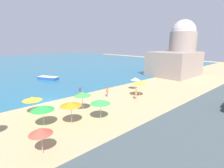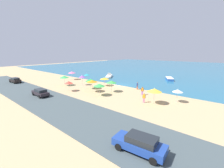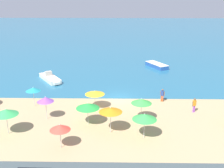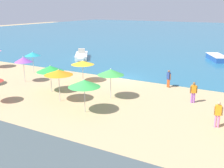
% 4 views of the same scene
% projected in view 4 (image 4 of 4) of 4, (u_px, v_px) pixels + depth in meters
% --- Properties ---
extents(ground_plane, '(160.00, 160.00, 0.00)m').
position_uv_depth(ground_plane, '(121.00, 78.00, 29.38)').
color(ground_plane, tan).
extents(sea, '(150.00, 110.00, 0.05)m').
position_uv_depth(sea, '(217.00, 34.00, 75.36)').
color(sea, '#266686').
rests_on(sea, ground_plane).
extents(beach_umbrella_0, '(2.15, 2.15, 2.51)m').
position_uv_depth(beach_umbrella_0, '(111.00, 72.00, 22.43)').
color(beach_umbrella_0, '#B2B2B7').
rests_on(beach_umbrella_0, ground_plane).
extents(beach_umbrella_1, '(1.77, 1.77, 2.38)m').
position_uv_depth(beach_umbrella_1, '(32.00, 54.00, 31.47)').
color(beach_umbrella_1, '#B2B2B7').
rests_on(beach_umbrella_1, ground_plane).
extents(beach_umbrella_2, '(2.38, 2.38, 2.39)m').
position_uv_depth(beach_umbrella_2, '(50.00, 69.00, 24.26)').
color(beach_umbrella_2, '#B2B2B7').
rests_on(beach_umbrella_2, ground_plane).
extents(beach_umbrella_3, '(2.26, 2.26, 2.45)m').
position_uv_depth(beach_umbrella_3, '(84.00, 83.00, 19.42)').
color(beach_umbrella_3, '#B2B2B7').
rests_on(beach_umbrella_3, ground_plane).
extents(beach_umbrella_4, '(2.24, 2.24, 2.61)m').
position_uv_depth(beach_umbrella_4, '(59.00, 72.00, 21.69)').
color(beach_umbrella_4, '#B2B2B7').
rests_on(beach_umbrella_4, ground_plane).
extents(beach_umbrella_5, '(1.74, 1.74, 2.58)m').
position_uv_depth(beach_umbrella_5, '(23.00, 60.00, 27.38)').
color(beach_umbrella_5, '#B2B2B7').
rests_on(beach_umbrella_5, ground_plane).
extents(beach_umbrella_10, '(2.27, 2.27, 2.16)m').
position_uv_depth(beach_umbrella_10, '(83.00, 63.00, 27.65)').
color(beach_umbrella_10, '#B2B2B7').
rests_on(beach_umbrella_10, ground_plane).
extents(bather_0, '(0.54, 0.33, 1.70)m').
position_uv_depth(bather_0, '(218.00, 113.00, 17.26)').
color(bather_0, pink).
rests_on(bather_0, ground_plane).
extents(bather_1, '(0.51, 0.37, 1.67)m').
position_uv_depth(bather_1, '(194.00, 91.00, 21.72)').
color(bather_1, '#9A51B6').
rests_on(bather_1, ground_plane).
extents(bather_2, '(0.50, 0.37, 1.65)m').
position_uv_depth(bather_2, '(169.00, 78.00, 25.85)').
color(bather_2, '#D55422').
rests_on(bather_2, ground_plane).
extents(skiff_nearshore, '(4.32, 5.52, 1.30)m').
position_uv_depth(skiff_nearshore, '(81.00, 56.00, 40.35)').
color(skiff_nearshore, silver).
rests_on(skiff_nearshore, sea).
extents(skiff_offshore, '(3.80, 5.19, 0.73)m').
position_uv_depth(skiff_offshore, '(217.00, 58.00, 38.83)').
color(skiff_offshore, '#255098').
rests_on(skiff_offshore, sea).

